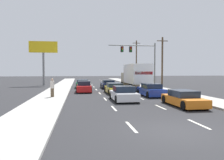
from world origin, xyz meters
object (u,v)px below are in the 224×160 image
(car_blue, at_px, (151,90))
(box_truck, at_px, (135,75))
(car_navy, at_px, (108,84))
(utility_pole_mid, at_px, (162,61))
(car_yellow, at_px, (114,88))
(car_orange, at_px, (183,99))
(roadside_billboard, at_px, (43,53))
(car_white, at_px, (124,94))
(traffic_signal_mast, at_px, (136,54))
(pedestrian_near_corner, at_px, (52,88))
(utility_pole_far, at_px, (136,61))
(car_red, at_px, (84,87))
(car_green, at_px, (82,84))

(car_blue, bearing_deg, box_truck, 87.63)
(car_navy, xyz_separation_m, utility_pole_mid, (9.20, 2.06, 3.58))
(car_navy, relative_size, car_yellow, 0.95)
(car_orange, xyz_separation_m, roadside_billboard, (-13.79, 24.76, 5.17))
(car_white, relative_size, traffic_signal_mast, 0.50)
(car_orange, relative_size, pedestrian_near_corner, 2.48)
(car_orange, xyz_separation_m, utility_pole_far, (5.87, 34.79, 4.44))
(pedestrian_near_corner, bearing_deg, car_navy, 57.29)
(car_navy, relative_size, utility_pole_mid, 0.53)
(car_blue, height_order, utility_pole_mid, utility_pole_mid)
(utility_pole_mid, height_order, pedestrian_near_corner, utility_pole_mid)
(car_yellow, xyz_separation_m, pedestrian_near_corner, (-6.57, -3.57, 0.45))
(car_red, relative_size, pedestrian_near_corner, 2.36)
(car_green, bearing_deg, utility_pole_far, 51.79)
(car_red, bearing_deg, car_green, 90.57)
(car_red, bearing_deg, utility_pole_far, 60.74)
(car_blue, xyz_separation_m, car_orange, (0.27, -6.43, -0.05))
(box_truck, xyz_separation_m, utility_pole_mid, (5.80, 4.91, 2.19))
(car_white, bearing_deg, car_orange, -42.77)
(car_red, bearing_deg, car_navy, 53.04)
(car_yellow, relative_size, car_white, 1.11)
(car_green, xyz_separation_m, utility_pole_far, (12.97, 16.47, 4.41))
(car_red, xyz_separation_m, roadside_billboard, (-6.76, 13.00, 5.10))
(box_truck, distance_m, car_blue, 7.49)
(traffic_signal_mast, xyz_separation_m, utility_pole_far, (3.83, 14.11, -0.52))
(car_orange, bearing_deg, car_green, 111.18)
(pedestrian_near_corner, bearing_deg, car_yellow, 28.51)
(car_yellow, xyz_separation_m, traffic_signal_mast, (5.61, 11.02, 4.94))
(car_blue, distance_m, utility_pole_mid, 14.16)
(traffic_signal_mast, relative_size, utility_pole_mid, 1.01)
(pedestrian_near_corner, bearing_deg, car_green, 76.04)
(box_truck, bearing_deg, car_orange, -90.14)
(roadside_billboard, bearing_deg, car_navy, -37.95)
(utility_pole_far, height_order, roadside_billboard, utility_pole_far)
(car_navy, distance_m, box_truck, 4.65)
(car_blue, distance_m, pedestrian_near_corner, 9.88)
(car_green, bearing_deg, traffic_signal_mast, 14.49)
(car_blue, xyz_separation_m, roadside_billboard, (-13.52, 18.34, 5.11))
(car_yellow, bearing_deg, car_green, 112.17)
(utility_pole_mid, xyz_separation_m, utility_pole_far, (0.04, 16.09, 0.83))
(car_white, height_order, utility_pole_far, utility_pole_far)
(utility_pole_mid, height_order, roadside_billboard, utility_pole_mid)
(car_navy, height_order, utility_pole_far, utility_pole_far)
(car_yellow, bearing_deg, car_white, -92.08)
(car_navy, relative_size, pedestrian_near_corner, 2.43)
(car_blue, bearing_deg, car_white, -140.31)
(car_blue, bearing_deg, utility_pole_mid, 63.55)
(car_white, distance_m, car_blue, 4.57)
(car_white, relative_size, box_truck, 0.52)
(car_navy, xyz_separation_m, box_truck, (3.40, -2.85, 1.39))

